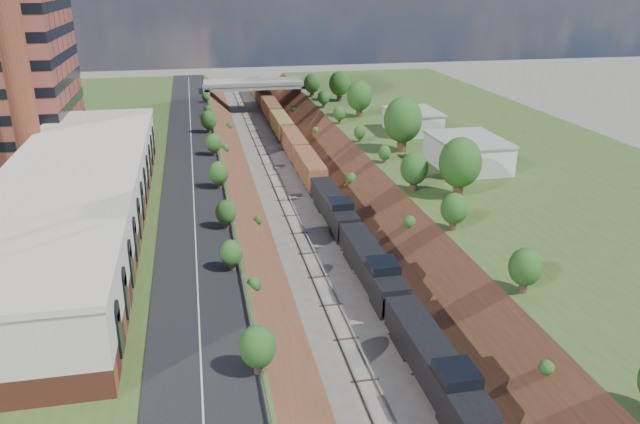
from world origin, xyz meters
TOP-DOWN VIEW (x-y plane):
  - platform_left at (-33.00, 60.00)m, footprint 44.00×180.00m
  - platform_right at (33.00, 60.00)m, footprint 44.00×180.00m
  - embankment_left at (-11.00, 60.00)m, footprint 10.00×180.00m
  - embankment_right at (11.00, 60.00)m, footprint 10.00×180.00m
  - rail_left_track at (-2.60, 60.00)m, footprint 1.58×180.00m
  - rail_right_track at (2.60, 60.00)m, footprint 1.58×180.00m
  - road at (-15.50, 60.00)m, footprint 8.00×180.00m
  - guardrail at (-11.40, 59.80)m, footprint 0.10×171.00m
  - commercial_building at (-28.00, 38.00)m, footprint 14.30×62.30m
  - smokestack at (-36.00, 56.00)m, footprint 3.20×3.20m
  - overpass at (0.00, 122.00)m, footprint 24.50×8.30m
  - white_building_near at (23.50, 52.00)m, footprint 9.00×12.00m
  - white_building_far at (23.00, 74.00)m, footprint 8.00×10.00m
  - tree_right_large at (17.00, 40.00)m, footprint 5.25×5.25m
  - tree_left_crest at (-11.80, 20.00)m, footprint 2.45×2.45m
  - freight_train at (2.60, 78.37)m, footprint 2.88×147.45m

SIDE VIEW (x-z plane):
  - embankment_left at x=-11.00m, z-range -5.00..5.00m
  - embankment_right at x=11.00m, z-range -5.00..5.00m
  - rail_left_track at x=-2.60m, z-range 0.00..0.18m
  - rail_right_track at x=2.60m, z-range 0.00..0.18m
  - platform_left at x=-33.00m, z-range 0.00..5.00m
  - platform_right at x=33.00m, z-range 0.00..5.00m
  - freight_train at x=2.60m, z-range 0.23..4.78m
  - overpass at x=0.00m, z-range 1.22..8.62m
  - road at x=-15.50m, z-range 5.00..5.10m
  - guardrail at x=-11.40m, z-range 5.20..5.90m
  - white_building_far at x=23.00m, z-range 5.00..8.60m
  - white_building_near at x=23.50m, z-range 5.00..9.00m
  - tree_left_crest at x=-11.80m, z-range 5.26..8.82m
  - commercial_building at x=-28.00m, z-range 5.01..12.01m
  - tree_right_large at x=17.00m, z-range 5.58..13.19m
  - smokestack at x=-36.00m, z-range 5.00..45.00m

